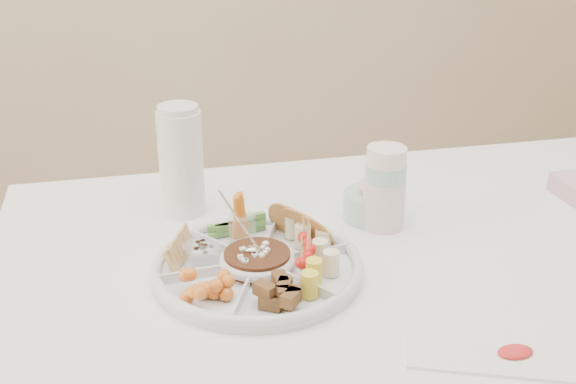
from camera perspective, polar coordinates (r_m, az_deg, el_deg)
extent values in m
cylinder|color=white|center=(1.32, -2.44, -5.68)|extent=(0.42, 0.42, 0.04)
cylinder|color=#3A1F0E|center=(1.32, -2.45, -5.40)|extent=(0.13, 0.13, 0.04)
cylinder|color=#D3F6C6|center=(1.47, 7.71, 1.48)|extent=(0.10, 0.10, 0.24)
cylinder|color=silver|center=(1.53, -8.46, 2.58)|extent=(0.11, 0.11, 0.24)
cylinder|color=#A8BCB1|center=(1.53, 6.59, -0.58)|extent=(0.14, 0.14, 0.09)
cube|color=silver|center=(1.16, 16.17, -12.46)|extent=(0.28, 0.18, 0.01)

